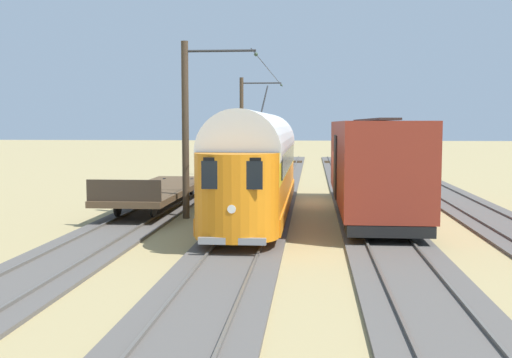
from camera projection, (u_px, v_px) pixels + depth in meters
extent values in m
plane|color=tan|center=(314.00, 202.00, 30.91)|extent=(220.00, 220.00, 0.00)
cube|color=#56514C|center=(461.00, 203.00, 30.28)|extent=(2.80, 80.00, 0.10)
cube|color=#59544C|center=(446.00, 201.00, 30.34)|extent=(0.07, 80.00, 0.08)
cube|color=#59544C|center=(476.00, 201.00, 30.21)|extent=(0.07, 80.00, 0.08)
cube|color=#47331E|center=(385.00, 162.00, 62.03)|extent=(2.50, 0.24, 0.08)
cube|color=#47331E|center=(386.00, 162.00, 61.38)|extent=(2.50, 0.24, 0.08)
cube|color=#47331E|center=(387.00, 162.00, 60.74)|extent=(2.50, 0.24, 0.08)
cube|color=#47331E|center=(387.00, 163.00, 60.09)|extent=(2.50, 0.24, 0.08)
cube|color=#47331E|center=(388.00, 163.00, 59.45)|extent=(2.50, 0.24, 0.08)
cube|color=#56514C|center=(362.00, 202.00, 30.70)|extent=(2.80, 80.00, 0.10)
cube|color=#59544C|center=(347.00, 200.00, 30.75)|extent=(0.07, 80.00, 0.08)
cube|color=#59544C|center=(377.00, 200.00, 30.62)|extent=(0.07, 80.00, 0.08)
cube|color=#47331E|center=(337.00, 161.00, 62.44)|extent=(2.50, 0.24, 0.08)
cube|color=#47331E|center=(337.00, 162.00, 61.80)|extent=(2.50, 0.24, 0.08)
cube|color=#47331E|center=(338.00, 162.00, 61.15)|extent=(2.50, 0.24, 0.08)
cube|color=#47331E|center=(338.00, 162.00, 60.51)|extent=(2.50, 0.24, 0.08)
cube|color=#47331E|center=(338.00, 163.00, 59.86)|extent=(2.50, 0.24, 0.08)
cube|color=#56514C|center=(266.00, 201.00, 31.11)|extent=(2.80, 80.00, 0.10)
cube|color=#59544C|center=(252.00, 199.00, 31.17)|extent=(0.07, 80.00, 0.08)
cube|color=#59544C|center=(281.00, 199.00, 31.04)|extent=(0.07, 80.00, 0.08)
cube|color=#47331E|center=(290.00, 161.00, 62.86)|extent=(2.50, 0.24, 0.08)
cube|color=#47331E|center=(289.00, 161.00, 62.21)|extent=(2.50, 0.24, 0.08)
cube|color=#47331E|center=(289.00, 162.00, 61.57)|extent=(2.50, 0.24, 0.08)
cube|color=#47331E|center=(289.00, 162.00, 60.92)|extent=(2.50, 0.24, 0.08)
cube|color=#47331E|center=(289.00, 163.00, 60.28)|extent=(2.50, 0.24, 0.08)
cube|color=#56514C|center=(173.00, 200.00, 31.52)|extent=(2.80, 80.00, 0.10)
cube|color=#59544C|center=(159.00, 198.00, 31.58)|extent=(0.07, 80.00, 0.08)
cube|color=#59544C|center=(187.00, 198.00, 31.45)|extent=(0.07, 80.00, 0.08)
cube|color=#47331E|center=(243.00, 161.00, 63.27)|extent=(2.50, 0.24, 0.08)
cube|color=#47331E|center=(242.00, 161.00, 62.62)|extent=(2.50, 0.24, 0.08)
cube|color=#47331E|center=(242.00, 162.00, 61.98)|extent=(2.50, 0.24, 0.08)
cube|color=#47331E|center=(241.00, 162.00, 61.33)|extent=(2.50, 0.24, 0.08)
cube|color=#47331E|center=(240.00, 162.00, 60.69)|extent=(2.50, 0.24, 0.08)
cube|color=orange|center=(257.00, 200.00, 25.92)|extent=(2.65, 13.92, 0.55)
cube|color=orange|center=(257.00, 182.00, 25.85)|extent=(2.55, 13.92, 0.95)
cube|color=yellow|center=(257.00, 158.00, 25.76)|extent=(2.55, 13.92, 1.05)
cylinder|color=silver|center=(257.00, 145.00, 25.72)|extent=(2.65, 13.64, 2.65)
cylinder|color=orange|center=(237.00, 195.00, 18.98)|extent=(2.55, 2.55, 2.55)
cylinder|color=orange|center=(269.00, 165.00, 32.68)|extent=(2.55, 2.55, 2.55)
cube|color=black|center=(232.00, 164.00, 17.76)|extent=(1.63, 0.08, 0.36)
cube|color=black|center=(232.00, 175.00, 17.75)|extent=(1.73, 0.06, 0.80)
cube|color=black|center=(226.00, 158.00, 25.88)|extent=(0.04, 11.69, 0.80)
cube|color=black|center=(289.00, 158.00, 25.65)|extent=(0.04, 11.69, 0.80)
cylinder|color=silver|center=(232.00, 209.00, 17.75)|extent=(0.24, 0.06, 0.24)
cube|color=gray|center=(232.00, 241.00, 17.89)|extent=(1.94, 0.12, 0.20)
cylinder|color=black|center=(265.00, 99.00, 29.55)|extent=(0.07, 3.93, 1.45)
cylinder|color=black|center=(225.00, 220.00, 21.58)|extent=(0.10, 0.76, 0.76)
cylinder|color=black|center=(267.00, 221.00, 21.45)|extent=(0.10, 0.76, 0.76)
cylinder|color=black|center=(250.00, 192.00, 30.41)|extent=(0.10, 0.76, 0.76)
cylinder|color=black|center=(280.00, 192.00, 30.29)|extent=(0.10, 0.76, 0.76)
cube|color=maroon|center=(371.00, 160.00, 26.19)|extent=(2.90, 14.17, 3.20)
cube|color=#332D28|center=(372.00, 120.00, 26.05)|extent=(0.70, 12.76, 0.08)
cube|color=black|center=(371.00, 203.00, 26.35)|extent=(2.70, 14.17, 0.36)
cube|color=black|center=(335.00, 166.00, 26.35)|extent=(0.06, 2.20, 2.56)
cylinder|color=black|center=(362.00, 219.00, 21.49)|extent=(0.10, 0.84, 0.84)
cylinder|color=black|center=(405.00, 220.00, 21.36)|extent=(0.10, 0.84, 0.84)
cylinder|color=black|center=(347.00, 189.00, 31.33)|extent=(0.10, 0.84, 0.84)
cylinder|color=black|center=(376.00, 189.00, 31.20)|extent=(0.10, 0.84, 0.84)
cube|color=brown|center=(160.00, 189.00, 28.78)|extent=(2.80, 11.32, 0.25)
cube|color=#33281E|center=(124.00, 191.00, 23.32)|extent=(2.80, 0.10, 0.80)
cylinder|color=black|center=(118.00, 206.00, 24.94)|extent=(0.10, 0.84, 0.84)
cylinder|color=black|center=(153.00, 206.00, 24.81)|extent=(0.10, 0.84, 0.84)
cylinder|color=black|center=(164.00, 186.00, 32.80)|extent=(0.10, 0.84, 0.84)
cylinder|color=black|center=(192.00, 186.00, 32.67)|extent=(0.10, 0.84, 0.84)
cylinder|color=#423323|center=(242.00, 127.00, 45.53)|extent=(0.28, 0.28, 7.11)
cylinder|color=#2D2D2D|center=(261.00, 83.00, 45.13)|extent=(2.85, 0.10, 0.10)
sphere|color=#334733|center=(281.00, 85.00, 45.01)|extent=(0.16, 0.16, 0.16)
cylinder|color=#423323|center=(185.00, 131.00, 25.42)|extent=(0.28, 0.28, 7.11)
cylinder|color=#2D2D2D|center=(220.00, 51.00, 25.02)|extent=(2.85, 0.10, 0.10)
sphere|color=#334733|center=(256.00, 54.00, 24.90)|extent=(0.16, 0.16, 0.16)
cylinder|color=black|center=(272.00, 74.00, 34.96)|extent=(0.03, 24.27, 0.03)
cylinder|color=black|center=(261.00, 83.00, 45.13)|extent=(2.85, 0.02, 0.02)
cylinder|color=black|center=(434.00, 171.00, 43.60)|extent=(0.08, 0.08, 1.10)
cylinder|color=red|center=(434.00, 162.00, 43.54)|extent=(0.30, 0.30, 0.03)
cylinder|color=#262626|center=(431.00, 174.00, 43.63)|extent=(0.33, 0.04, 0.54)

